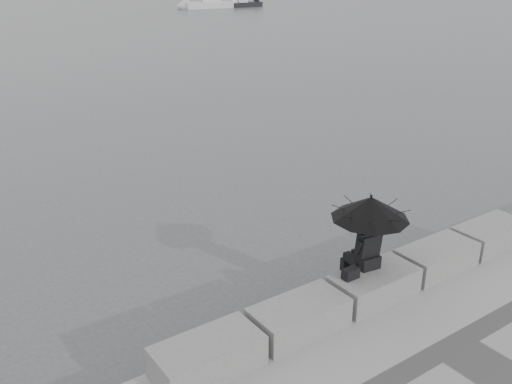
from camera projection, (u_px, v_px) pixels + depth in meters
ground at (353, 309)px, 10.69m from camera, size 360.00×360.00×0.00m
stone_block_far_left at (208, 356)px, 8.26m from camera, size 1.60×0.80×0.50m
stone_block_left at (299, 317)px, 9.16m from camera, size 1.60×0.80×0.50m
stone_block_centre at (374, 285)px, 10.06m from camera, size 1.60×0.80×0.50m
stone_block_right at (436, 258)px, 10.96m from camera, size 1.60×0.80×0.50m
stone_block_far_right at (490, 235)px, 11.86m from camera, size 1.60×0.80×0.50m
seated_person at (370, 214)px, 9.77m from camera, size 1.36×1.36×1.39m
bag at (351, 274)px, 9.75m from camera, size 0.29×0.17×0.19m
sailboat_right at (210, 4)px, 74.14m from camera, size 7.13×3.51×12.90m
small_motorboat at (245, 4)px, 76.08m from camera, size 4.54×1.61×1.10m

